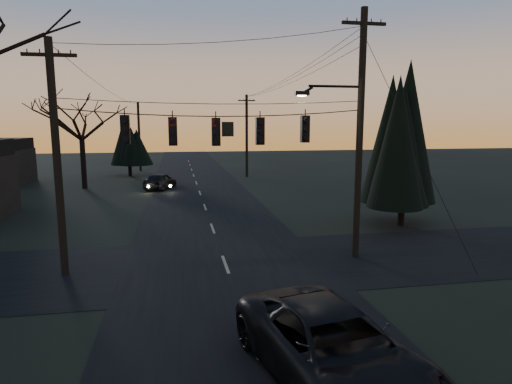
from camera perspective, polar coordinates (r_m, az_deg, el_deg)
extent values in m
cube|color=black|center=(26.94, -6.53, -2.83)|extent=(8.00, 120.00, 0.02)
cube|color=black|center=(17.32, -4.10, -9.62)|extent=(60.00, 7.00, 0.02)
cylinder|color=black|center=(16.38, -5.23, 10.96)|extent=(11.50, 0.04, 0.04)
cylinder|color=black|center=(24.85, 18.80, -2.42)|extent=(0.36, 0.36, 1.60)
cone|color=black|center=(24.41, 19.25, 6.21)|extent=(4.22, 4.22, 6.68)
cylinder|color=black|center=(39.72, -22.02, 3.43)|extent=(0.44, 0.44, 4.16)
cylinder|color=black|center=(47.70, -16.45, 3.02)|extent=(0.36, 0.36, 1.60)
cone|color=black|center=(47.52, -16.59, 6.07)|extent=(3.81, 3.81, 4.29)
imported|color=black|center=(9.86, 10.21, -19.89)|extent=(3.75, 6.20, 1.61)
imported|color=black|center=(37.40, -12.65, 1.45)|extent=(3.00, 4.51, 1.42)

